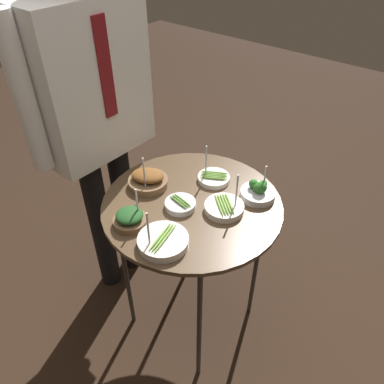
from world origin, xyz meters
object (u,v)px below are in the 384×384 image
(bowl_roast_center, at_px, (148,180))
(bowl_broccoli_mid_right, at_px, (258,191))
(serving_cart, at_px, (192,213))
(bowl_asparagus_near_rim, at_px, (214,178))
(bowl_spinach_back_right, at_px, (130,218))
(bowl_asparagus_front_right, at_px, (180,204))
(waiter_figure, at_px, (92,100))
(bowl_asparagus_back_left, at_px, (163,241))
(bowl_asparagus_far_rim, at_px, (224,207))

(bowl_roast_center, height_order, bowl_broccoli_mid_right, bowl_roast_center)
(serving_cart, relative_size, bowl_roast_center, 4.64)
(bowl_asparagus_near_rim, height_order, bowl_spinach_back_right, bowl_asparagus_near_rim)
(bowl_asparagus_near_rim, height_order, bowl_roast_center, bowl_roast_center)
(bowl_asparagus_front_right, distance_m, waiter_figure, 0.55)
(bowl_asparagus_near_rim, relative_size, bowl_asparagus_front_right, 1.32)
(bowl_spinach_back_right, bearing_deg, serving_cart, -21.84)
(serving_cart, bearing_deg, bowl_asparagus_back_left, -164.33)
(bowl_asparagus_back_left, bearing_deg, serving_cart, 15.67)
(bowl_roast_center, height_order, bowl_spinach_back_right, bowl_roast_center)
(bowl_asparagus_near_rim, relative_size, bowl_broccoli_mid_right, 1.14)
(bowl_asparagus_near_rim, distance_m, bowl_asparagus_back_left, 0.41)
(bowl_asparagus_near_rim, bearing_deg, bowl_asparagus_far_rim, -131.12)
(bowl_broccoli_mid_right, bearing_deg, bowl_asparagus_far_rim, 159.89)
(bowl_asparagus_near_rim, height_order, bowl_asparagus_back_left, bowl_asparagus_back_left)
(bowl_asparagus_far_rim, xyz_separation_m, bowl_asparagus_back_left, (-0.27, 0.06, 0.00))
(serving_cart, height_order, waiter_figure, waiter_figure)
(serving_cart, height_order, bowl_roast_center, bowl_roast_center)
(waiter_figure, bearing_deg, bowl_asparagus_near_rim, -67.93)
(bowl_broccoli_mid_right, bearing_deg, bowl_asparagus_near_rim, 96.56)
(bowl_asparagus_front_right, xyz_separation_m, bowl_asparagus_back_left, (-0.18, -0.08, 0.00))
(bowl_asparagus_back_left, bearing_deg, bowl_asparagus_front_right, 23.91)
(bowl_broccoli_mid_right, bearing_deg, bowl_spinach_back_right, 147.26)
(serving_cart, relative_size, waiter_figure, 0.46)
(bowl_spinach_back_right, bearing_deg, bowl_broccoli_mid_right, -32.74)
(bowl_spinach_back_right, height_order, waiter_figure, waiter_figure)
(bowl_roast_center, bearing_deg, bowl_spinach_back_right, -151.31)
(bowl_asparagus_front_right, bearing_deg, bowl_asparagus_far_rim, -57.03)
(bowl_asparagus_back_left, relative_size, bowl_spinach_back_right, 1.19)
(bowl_spinach_back_right, bearing_deg, bowl_asparagus_near_rim, -10.40)
(bowl_asparagus_far_rim, relative_size, bowl_spinach_back_right, 1.12)
(serving_cart, height_order, bowl_broccoli_mid_right, bowl_broccoli_mid_right)
(bowl_roast_center, distance_m, waiter_figure, 0.39)
(serving_cart, xyz_separation_m, bowl_roast_center, (-0.03, 0.20, 0.08))
(bowl_asparagus_far_rim, bearing_deg, bowl_broccoli_mid_right, -20.11)
(waiter_figure, bearing_deg, serving_cart, -86.87)
(waiter_figure, bearing_deg, bowl_roast_center, -90.73)
(bowl_roast_center, xyz_separation_m, waiter_figure, (0.00, 0.29, 0.26))
(serving_cart, relative_size, bowl_spinach_back_right, 5.18)
(bowl_asparagus_back_left, height_order, bowl_spinach_back_right, bowl_asparagus_back_left)
(bowl_spinach_back_right, xyz_separation_m, waiter_figure, (0.21, 0.40, 0.26))
(bowl_asparagus_front_right, bearing_deg, bowl_asparagus_back_left, -156.09)
(bowl_asparagus_front_right, bearing_deg, bowl_roast_center, 84.11)
(bowl_broccoli_mid_right, relative_size, waiter_figure, 0.08)
(bowl_asparagus_far_rim, relative_size, bowl_roast_center, 1.00)
(serving_cart, xyz_separation_m, bowl_asparagus_far_rim, (0.04, -0.12, 0.07))
(serving_cart, height_order, bowl_asparagus_front_right, bowl_asparagus_front_right)
(serving_cart, relative_size, bowl_asparagus_far_rim, 4.63)
(bowl_roast_center, relative_size, bowl_spinach_back_right, 1.12)
(bowl_asparagus_front_right, height_order, bowl_roast_center, bowl_roast_center)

